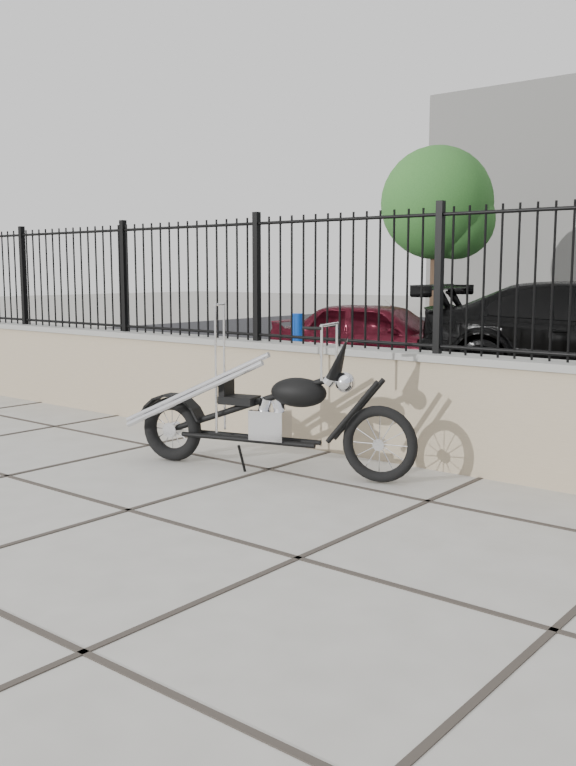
% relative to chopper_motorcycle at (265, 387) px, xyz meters
% --- Properties ---
extents(ground_plane, '(90.00, 90.00, 0.00)m').
position_rel_chopper_motorcycle_xyz_m(ground_plane, '(0.00, -1.45, -0.70)').
color(ground_plane, '#99968E').
rests_on(ground_plane, ground).
extents(retaining_wall, '(14.00, 0.36, 0.96)m').
position_rel_chopper_motorcycle_xyz_m(retaining_wall, '(0.00, 1.05, -0.22)').
color(retaining_wall, gray).
rests_on(retaining_wall, ground_plane).
extents(iron_fence, '(14.00, 0.08, 1.20)m').
position_rel_chopper_motorcycle_xyz_m(iron_fence, '(0.00, 1.05, 0.86)').
color(iron_fence, black).
rests_on(iron_fence, retaining_wall).
extents(chopper_motorcycle, '(2.37, 1.02, 1.40)m').
position_rel_chopper_motorcycle_xyz_m(chopper_motorcycle, '(0.00, 0.00, 0.00)').
color(chopper_motorcycle, black).
rests_on(chopper_motorcycle, ground_plane).
extents(car_red, '(3.72, 2.00, 1.20)m').
position_rel_chopper_motorcycle_xyz_m(car_red, '(-2.56, 5.76, -0.10)').
color(car_red, '#410912').
rests_on(car_red, parking_lot).
extents(bollard_a, '(0.16, 0.16, 1.14)m').
position_rel_chopper_motorcycle_xyz_m(bollard_a, '(-1.83, 2.73, -0.13)').
color(bollard_a, blue).
rests_on(bollard_a, ground_plane).
extents(tree_left, '(3.09, 3.09, 5.22)m').
position_rel_chopper_motorcycle_xyz_m(tree_left, '(-6.92, 15.36, 2.95)').
color(tree_left, '#382619').
rests_on(tree_left, ground_plane).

